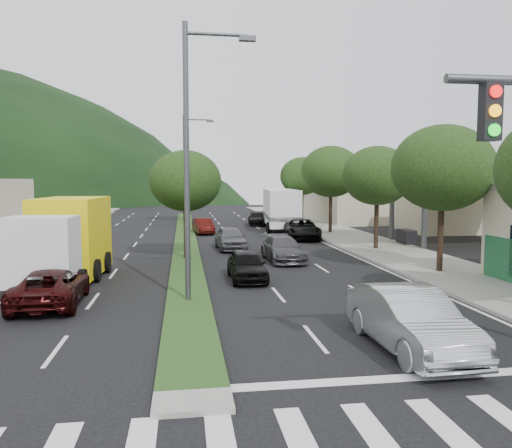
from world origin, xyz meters
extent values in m
plane|color=black|center=(0.00, 0.00, 0.00)|extent=(160.00, 160.00, 0.00)
cube|color=gray|center=(12.50, 25.00, 0.07)|extent=(5.00, 90.00, 0.15)
cube|color=#203B15|center=(0.00, 28.00, 0.06)|extent=(1.60, 56.00, 0.12)
cube|color=silver|center=(0.00, -2.00, 0.01)|extent=(19.00, 2.20, 0.01)
cube|color=black|center=(5.40, -1.65, 5.70)|extent=(0.35, 0.25, 1.05)
cube|color=silver|center=(19.00, 22.00, 5.00)|extent=(12.00, 8.00, 0.50)
cube|color=yellow|center=(19.00, 22.00, 4.65)|extent=(12.20, 8.20, 0.50)
cylinder|color=#47494C|center=(15.00, 19.50, 2.30)|extent=(0.36, 0.36, 4.60)
cylinder|color=#47494C|center=(15.00, 24.50, 2.30)|extent=(0.36, 0.36, 4.60)
cylinder|color=#47494C|center=(23.00, 24.50, 2.30)|extent=(0.36, 0.36, 4.60)
cube|color=black|center=(15.00, 22.00, 0.55)|extent=(0.80, 1.60, 1.10)
cube|color=#C0B498|center=(19.50, 44.00, 2.60)|extent=(10.00, 16.00, 5.20)
cylinder|color=black|center=(12.00, 12.00, 2.05)|extent=(0.28, 0.28, 3.81)
ellipsoid|color=black|center=(12.00, 12.00, 5.05)|extent=(4.80, 4.80, 4.08)
cylinder|color=black|center=(12.00, 20.00, 1.94)|extent=(0.28, 0.28, 3.58)
ellipsoid|color=black|center=(12.00, 20.00, 4.76)|extent=(4.40, 4.40, 3.74)
cylinder|color=black|center=(12.00, 30.00, 2.11)|extent=(0.28, 0.28, 3.92)
ellipsoid|color=black|center=(12.00, 30.00, 5.19)|extent=(5.00, 5.00, 4.25)
cylinder|color=black|center=(12.00, 40.00, 2.00)|extent=(0.28, 0.28, 3.70)
ellipsoid|color=black|center=(12.00, 40.00, 4.90)|extent=(4.60, 4.60, 3.91)
cylinder|color=black|center=(0.00, 18.00, 1.80)|extent=(0.28, 0.28, 3.36)
ellipsoid|color=black|center=(0.00, 18.00, 4.44)|extent=(4.00, 4.00, 3.40)
cylinder|color=black|center=(0.00, 44.00, 2.02)|extent=(0.28, 0.28, 3.81)
ellipsoid|color=black|center=(0.00, 44.00, 5.02)|extent=(4.80, 4.80, 4.08)
cylinder|color=#47494C|center=(0.00, 8.00, 5.00)|extent=(0.20, 0.20, 10.00)
cylinder|color=#47494C|center=(1.10, 8.00, 9.60)|extent=(2.20, 0.12, 0.12)
cube|color=#47494C|center=(2.20, 8.00, 9.50)|extent=(0.60, 0.25, 0.18)
cylinder|color=#47494C|center=(0.00, 33.00, 5.00)|extent=(0.20, 0.20, 10.00)
cylinder|color=#47494C|center=(1.10, 33.00, 9.60)|extent=(2.20, 0.12, 0.12)
cube|color=#47494C|center=(2.20, 33.00, 9.50)|extent=(0.60, 0.25, 0.18)
imported|color=#BABCC2|center=(5.71, 1.99, 0.82)|extent=(1.89, 5.01, 1.63)
imported|color=black|center=(-4.86, 8.31, 0.66)|extent=(2.39, 4.84, 1.32)
imported|color=black|center=(2.64, 11.77, 0.66)|extent=(1.59, 3.90, 1.32)
imported|color=#464549|center=(5.30, 16.77, 0.67)|extent=(2.05, 4.71, 1.35)
imported|color=#440E0B|center=(1.50, 31.77, 0.64)|extent=(1.86, 4.04, 1.28)
imported|color=black|center=(8.80, 26.77, 0.75)|extent=(3.20, 5.72, 1.51)
imported|color=#55565B|center=(2.86, 21.77, 0.74)|extent=(1.98, 4.41, 1.47)
imported|color=black|center=(7.22, 39.14, 0.65)|extent=(2.23, 4.61, 1.29)
cube|color=silver|center=(-5.45, 9.46, 1.81)|extent=(2.56, 1.94, 2.60)
cube|color=yellow|center=(-5.21, 13.63, 1.92)|extent=(2.86, 4.88, 3.50)
cube|color=black|center=(-5.26, 12.73, 0.51)|extent=(2.62, 6.66, 0.34)
cylinder|color=black|center=(-4.12, 9.86, 0.51)|extent=(0.40, 1.03, 1.02)
cylinder|color=black|center=(-6.72, 10.01, 0.51)|extent=(0.40, 1.03, 1.02)
cylinder|color=black|center=(-3.98, 12.32, 0.51)|extent=(0.40, 1.03, 1.02)
cylinder|color=black|center=(-6.58, 12.46, 0.51)|extent=(0.40, 1.03, 1.02)
cylinder|color=black|center=(-3.86, 14.55, 0.51)|extent=(0.40, 1.03, 1.02)
cylinder|color=black|center=(-6.45, 14.69, 0.51)|extent=(0.40, 1.03, 1.02)
cube|color=white|center=(8.64, 34.36, 2.05)|extent=(3.57, 9.70, 3.16)
cube|color=#5E5F63|center=(8.64, 34.36, 1.26)|extent=(3.63, 9.71, 0.37)
cylinder|color=black|center=(7.71, 38.27, 0.47)|extent=(0.46, 0.98, 0.95)
cylinder|color=black|center=(10.33, 38.00, 0.47)|extent=(0.46, 0.98, 0.95)
cylinder|color=black|center=(7.60, 37.14, 0.47)|extent=(0.46, 0.98, 0.95)
cylinder|color=black|center=(10.22, 36.87, 0.47)|extent=(0.46, 0.98, 0.95)
cylinder|color=black|center=(6.99, 31.10, 0.47)|extent=(0.46, 0.98, 0.95)
cylinder|color=black|center=(9.61, 30.83, 0.47)|extent=(0.46, 0.98, 0.95)
camera|label=1|loc=(-0.14, -10.12, 4.46)|focal=35.00mm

